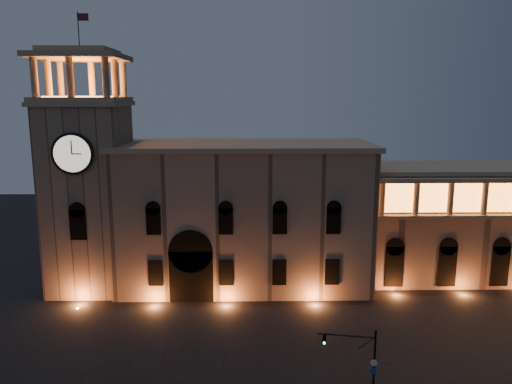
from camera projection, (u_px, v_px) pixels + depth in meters
ground at (267, 379)px, 41.45m from camera, size 160.00×160.00×0.00m
government_building at (244, 215)px, 61.27m from camera, size 30.80×12.80×17.60m
clock_tower at (89, 187)px, 59.30m from camera, size 9.80×9.80×32.40m
colonnade_wing at (508, 221)px, 64.08m from camera, size 40.60×11.50×14.50m
traffic_light at (364, 365)px, 37.47m from camera, size 4.44×1.07×6.17m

